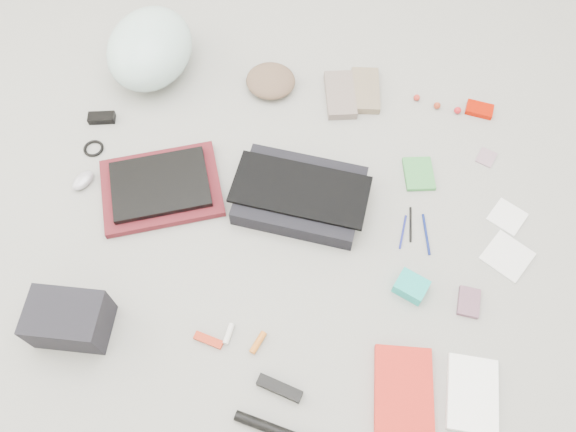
% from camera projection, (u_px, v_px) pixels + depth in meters
% --- Properties ---
extents(ground_plane, '(4.00, 4.00, 0.00)m').
position_uv_depth(ground_plane, '(288.00, 223.00, 1.82)').
color(ground_plane, gray).
extents(messenger_bag, '(0.42, 0.31, 0.07)m').
position_uv_depth(messenger_bag, '(300.00, 196.00, 1.83)').
color(messenger_bag, black).
rests_on(messenger_bag, ground_plane).
extents(bag_flap, '(0.45, 0.23, 0.01)m').
position_uv_depth(bag_flap, '(300.00, 189.00, 1.80)').
color(bag_flap, black).
rests_on(bag_flap, messenger_bag).
extents(laptop_sleeve, '(0.47, 0.42, 0.03)m').
position_uv_depth(laptop_sleeve, '(161.00, 188.00, 1.87)').
color(laptop_sleeve, '#5B161D').
rests_on(laptop_sleeve, ground_plane).
extents(laptop, '(0.38, 0.33, 0.02)m').
position_uv_depth(laptop, '(160.00, 184.00, 1.85)').
color(laptop, black).
rests_on(laptop, laptop_sleeve).
extents(bike_helmet, '(0.33, 0.40, 0.22)m').
position_uv_depth(bike_helmet, '(150.00, 49.00, 2.04)').
color(bike_helmet, silver).
rests_on(bike_helmet, ground_plane).
extents(beanie, '(0.20, 0.20, 0.06)m').
position_uv_depth(beanie, '(271.00, 81.00, 2.07)').
color(beanie, brown).
rests_on(beanie, ground_plane).
extents(mitten_left, '(0.15, 0.23, 0.03)m').
position_uv_depth(mitten_left, '(340.00, 95.00, 2.06)').
color(mitten_left, gray).
rests_on(mitten_left, ground_plane).
extents(mitten_right, '(0.13, 0.21, 0.03)m').
position_uv_depth(mitten_right, '(365.00, 90.00, 2.07)').
color(mitten_right, '#827059').
rests_on(mitten_right, ground_plane).
extents(power_brick, '(0.10, 0.06, 0.03)m').
position_uv_depth(power_brick, '(102.00, 118.00, 2.01)').
color(power_brick, black).
rests_on(power_brick, ground_plane).
extents(cable_coil, '(0.09, 0.09, 0.01)m').
position_uv_depth(cable_coil, '(94.00, 148.00, 1.96)').
color(cable_coil, black).
rests_on(cable_coil, ground_plane).
extents(mouse, '(0.08, 0.10, 0.03)m').
position_uv_depth(mouse, '(83.00, 180.00, 1.88)').
color(mouse, '#A19FAC').
rests_on(mouse, ground_plane).
extents(camera_bag, '(0.22, 0.16, 0.14)m').
position_uv_depth(camera_bag, '(69.00, 320.00, 1.60)').
color(camera_bag, black).
rests_on(camera_bag, ground_plane).
extents(multitool, '(0.09, 0.04, 0.01)m').
position_uv_depth(multitool, '(209.00, 340.00, 1.63)').
color(multitool, '#AA2710').
rests_on(multitool, ground_plane).
extents(toiletry_tube_white, '(0.02, 0.06, 0.02)m').
position_uv_depth(toiletry_tube_white, '(229.00, 334.00, 1.64)').
color(toiletry_tube_white, silver).
rests_on(toiletry_tube_white, ground_plane).
extents(toiletry_tube_orange, '(0.04, 0.07, 0.02)m').
position_uv_depth(toiletry_tube_orange, '(258.00, 342.00, 1.63)').
color(toiletry_tube_orange, '#CB691F').
rests_on(toiletry_tube_orange, ground_plane).
extents(u_lock, '(0.13, 0.06, 0.03)m').
position_uv_depth(u_lock, '(280.00, 388.00, 1.56)').
color(u_lock, black).
rests_on(u_lock, ground_plane).
extents(book_red, '(0.18, 0.25, 0.03)m').
position_uv_depth(book_red, '(404.00, 390.00, 1.56)').
color(book_red, red).
rests_on(book_red, ground_plane).
extents(book_white, '(0.14, 0.21, 0.02)m').
position_uv_depth(book_white, '(472.00, 394.00, 1.56)').
color(book_white, white).
rests_on(book_white, ground_plane).
extents(notepad, '(0.12, 0.15, 0.02)m').
position_uv_depth(notepad, '(419.00, 174.00, 1.90)').
color(notepad, '#37843F').
rests_on(notepad, ground_plane).
extents(pen_blue, '(0.02, 0.12, 0.01)m').
position_uv_depth(pen_blue, '(403.00, 232.00, 1.80)').
color(pen_blue, navy).
rests_on(pen_blue, ground_plane).
extents(pen_black, '(0.02, 0.13, 0.01)m').
position_uv_depth(pen_black, '(411.00, 224.00, 1.82)').
color(pen_black, black).
rests_on(pen_black, ground_plane).
extents(pen_navy, '(0.04, 0.14, 0.01)m').
position_uv_depth(pen_navy, '(426.00, 234.00, 1.80)').
color(pen_navy, '#09165B').
rests_on(pen_navy, ground_plane).
extents(accordion_wallet, '(0.11, 0.10, 0.05)m').
position_uv_depth(accordion_wallet, '(411.00, 287.00, 1.69)').
color(accordion_wallet, '#16B3A7').
rests_on(accordion_wallet, ground_plane).
extents(card_deck, '(0.07, 0.10, 0.02)m').
position_uv_depth(card_deck, '(469.00, 302.00, 1.69)').
color(card_deck, '#764E62').
rests_on(card_deck, ground_plane).
extents(napkin_top, '(0.14, 0.14, 0.01)m').
position_uv_depth(napkin_top, '(507.00, 217.00, 1.83)').
color(napkin_top, white).
rests_on(napkin_top, ground_plane).
extents(napkin_bottom, '(0.18, 0.18, 0.01)m').
position_uv_depth(napkin_bottom, '(507.00, 256.00, 1.76)').
color(napkin_bottom, silver).
rests_on(napkin_bottom, ground_plane).
extents(lollipop_a, '(0.03, 0.03, 0.02)m').
position_uv_depth(lollipop_a, '(417.00, 98.00, 2.06)').
color(lollipop_a, '#B72B21').
rests_on(lollipop_a, ground_plane).
extents(lollipop_b, '(0.03, 0.03, 0.02)m').
position_uv_depth(lollipop_b, '(437.00, 106.00, 2.04)').
color(lollipop_b, '#9A321B').
rests_on(lollipop_b, ground_plane).
extents(lollipop_c, '(0.03, 0.03, 0.03)m').
position_uv_depth(lollipop_c, '(458.00, 110.00, 2.03)').
color(lollipop_c, red).
rests_on(lollipop_c, ground_plane).
extents(altoids_tin, '(0.10, 0.07, 0.02)m').
position_uv_depth(altoids_tin, '(479.00, 109.00, 2.03)').
color(altoids_tin, '#A81100').
rests_on(altoids_tin, ground_plane).
extents(stamp_sheet, '(0.08, 0.08, 0.00)m').
position_uv_depth(stamp_sheet, '(486.00, 157.00, 1.94)').
color(stamp_sheet, gray).
rests_on(stamp_sheet, ground_plane).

